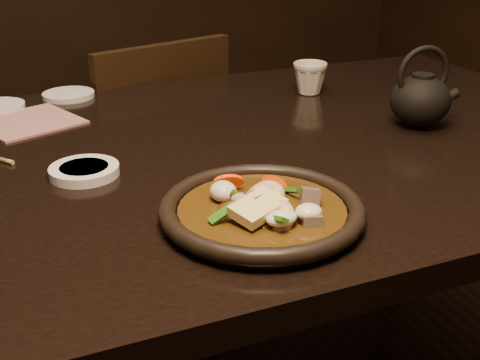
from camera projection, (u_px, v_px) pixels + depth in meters
name	position (u px, v px, depth m)	size (l,w,h in m)	color
table	(207.00, 188.00, 1.04)	(1.60, 0.90, 0.75)	black
chair	(147.00, 177.00, 1.64)	(0.49, 0.49, 0.83)	black
plate	(262.00, 211.00, 0.76)	(0.26, 0.26, 0.03)	black
stirfry	(263.00, 208.00, 0.76)	(0.16, 0.15, 0.06)	#3E260B
soy_dish	(84.00, 171.00, 0.90)	(0.10, 0.10, 0.01)	white
saucer_right	(69.00, 95.00, 1.28)	(0.11, 0.11, 0.01)	white
tea_cup	(310.00, 77.00, 1.30)	(0.07, 0.07, 0.07)	beige
napkin	(29.00, 122.00, 1.13)	(0.16, 0.16, 0.00)	#AB6D69
teapot	(421.00, 98.00, 1.09)	(0.13, 0.11, 0.15)	black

